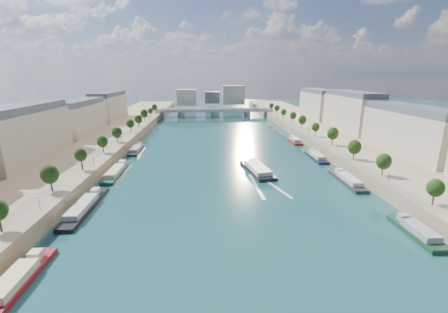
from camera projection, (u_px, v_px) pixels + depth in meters
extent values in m
plane|color=#0B2B33|center=(223.00, 156.00, 151.35)|extent=(700.00, 700.00, 0.00)
cube|color=#9E8460|center=(76.00, 153.00, 146.51)|extent=(44.00, 520.00, 5.00)
cube|color=#9E8460|center=(361.00, 149.00, 154.85)|extent=(44.00, 520.00, 5.00)
cube|color=gray|center=(107.00, 148.00, 146.71)|extent=(14.00, 520.00, 0.10)
cube|color=gray|center=(333.00, 145.00, 153.31)|extent=(14.00, 520.00, 0.10)
cylinder|color=#382B1E|center=(52.00, 187.00, 90.51)|extent=(0.50, 0.50, 3.82)
ellipsoid|color=#183311|center=(50.00, 176.00, 89.56)|extent=(4.80, 4.80, 5.52)
cylinder|color=#382B1E|center=(83.00, 164.00, 113.61)|extent=(0.50, 0.50, 3.82)
ellipsoid|color=#183311|center=(82.00, 155.00, 112.65)|extent=(4.80, 4.80, 5.52)
cylinder|color=#382B1E|center=(104.00, 149.00, 136.70)|extent=(0.50, 0.50, 3.82)
ellipsoid|color=#183311|center=(103.00, 141.00, 135.75)|extent=(4.80, 4.80, 5.52)
cylinder|color=#382B1E|center=(119.00, 138.00, 159.80)|extent=(0.50, 0.50, 3.82)
ellipsoid|color=#183311|center=(118.00, 132.00, 158.84)|extent=(4.80, 4.80, 5.52)
cylinder|color=#382B1E|center=(129.00, 130.00, 182.90)|extent=(0.50, 0.50, 3.82)
ellipsoid|color=#183311|center=(129.00, 124.00, 181.94)|extent=(4.80, 4.80, 5.52)
cylinder|color=#382B1E|center=(138.00, 124.00, 205.99)|extent=(0.50, 0.50, 3.82)
ellipsoid|color=#183311|center=(138.00, 119.00, 205.04)|extent=(4.80, 4.80, 5.52)
cylinder|color=#382B1E|center=(145.00, 119.00, 229.09)|extent=(0.50, 0.50, 3.82)
ellipsoid|color=#183311|center=(144.00, 114.00, 228.13)|extent=(4.80, 4.80, 5.52)
cylinder|color=#382B1E|center=(150.00, 115.00, 252.18)|extent=(0.50, 0.50, 3.82)
ellipsoid|color=#183311|center=(150.00, 111.00, 251.23)|extent=(4.80, 4.80, 5.52)
cylinder|color=#382B1E|center=(155.00, 111.00, 275.28)|extent=(0.50, 0.50, 3.82)
ellipsoid|color=#183311|center=(155.00, 107.00, 274.32)|extent=(4.80, 4.80, 5.52)
cylinder|color=#382B1E|center=(439.00, 200.00, 81.48)|extent=(0.50, 0.50, 3.82)
ellipsoid|color=#183311|center=(441.00, 188.00, 80.53)|extent=(4.80, 4.80, 5.52)
cylinder|color=#382B1E|center=(387.00, 172.00, 104.58)|extent=(0.50, 0.50, 3.82)
ellipsoid|color=#183311|center=(389.00, 162.00, 103.63)|extent=(4.80, 4.80, 5.52)
cylinder|color=#382B1E|center=(354.00, 154.00, 127.68)|extent=(0.50, 0.50, 3.82)
ellipsoid|color=#183311|center=(355.00, 146.00, 126.72)|extent=(4.80, 4.80, 5.52)
cylinder|color=#382B1E|center=(332.00, 142.00, 150.77)|extent=(0.50, 0.50, 3.82)
ellipsoid|color=#183311|center=(332.00, 135.00, 149.82)|extent=(4.80, 4.80, 5.52)
cylinder|color=#382B1E|center=(315.00, 133.00, 173.87)|extent=(0.50, 0.50, 3.82)
ellipsoid|color=#183311|center=(315.00, 127.00, 172.91)|extent=(4.80, 4.80, 5.52)
cylinder|color=#382B1E|center=(302.00, 126.00, 196.96)|extent=(0.50, 0.50, 3.82)
ellipsoid|color=#183311|center=(302.00, 121.00, 196.01)|extent=(4.80, 4.80, 5.52)
cylinder|color=#382B1E|center=(292.00, 121.00, 220.06)|extent=(0.50, 0.50, 3.82)
ellipsoid|color=#183311|center=(292.00, 116.00, 219.10)|extent=(4.80, 4.80, 5.52)
cylinder|color=#382B1E|center=(284.00, 116.00, 243.15)|extent=(0.50, 0.50, 3.82)
ellipsoid|color=#183311|center=(284.00, 112.00, 242.20)|extent=(4.80, 4.80, 5.52)
cylinder|color=#382B1E|center=(277.00, 113.00, 266.25)|extent=(0.50, 0.50, 3.82)
ellipsoid|color=#183311|center=(277.00, 109.00, 265.30)|extent=(4.80, 4.80, 5.52)
cylinder|color=#382B1E|center=(271.00, 110.00, 289.35)|extent=(0.50, 0.50, 3.82)
ellipsoid|color=#183311|center=(271.00, 106.00, 288.39)|extent=(4.80, 4.80, 5.52)
cylinder|color=black|center=(39.00, 203.00, 79.09)|extent=(0.14, 0.14, 4.00)
sphere|color=#FFE5B2|center=(38.00, 196.00, 78.53)|extent=(0.36, 0.36, 0.36)
cylinder|color=black|center=(94.00, 161.00, 117.58)|extent=(0.14, 0.14, 4.00)
sphere|color=#FFE5B2|center=(93.00, 156.00, 117.02)|extent=(0.36, 0.36, 0.36)
cylinder|color=black|center=(121.00, 140.00, 156.07)|extent=(0.14, 0.14, 4.00)
sphere|color=#FFE5B2|center=(121.00, 136.00, 155.51)|extent=(0.36, 0.36, 0.36)
cylinder|color=black|center=(138.00, 127.00, 194.56)|extent=(0.14, 0.14, 4.00)
sphere|color=#FFE5B2|center=(138.00, 123.00, 194.01)|extent=(0.36, 0.36, 0.36)
cylinder|color=black|center=(149.00, 118.00, 233.06)|extent=(0.14, 0.14, 4.00)
sphere|color=#FFE5B2|center=(149.00, 115.00, 232.50)|extent=(0.36, 0.36, 0.36)
cylinder|color=black|center=(389.00, 177.00, 99.60)|extent=(0.14, 0.14, 4.00)
sphere|color=#FFE5B2|center=(390.00, 171.00, 99.04)|extent=(0.36, 0.36, 0.36)
cylinder|color=black|center=(338.00, 148.00, 138.09)|extent=(0.14, 0.14, 4.00)
sphere|color=#FFE5B2|center=(338.00, 144.00, 137.54)|extent=(0.36, 0.36, 0.36)
cylinder|color=black|center=(309.00, 132.00, 176.59)|extent=(0.14, 0.14, 4.00)
sphere|color=#FFE5B2|center=(309.00, 129.00, 176.03)|extent=(0.36, 0.36, 0.36)
cylinder|color=black|center=(290.00, 122.00, 215.08)|extent=(0.14, 0.14, 4.00)
sphere|color=#FFE5B2|center=(291.00, 119.00, 214.52)|extent=(0.36, 0.36, 0.36)
cylinder|color=black|center=(277.00, 114.00, 253.57)|extent=(0.14, 0.14, 4.00)
sphere|color=#FFE5B2|center=(278.00, 112.00, 253.01)|extent=(0.36, 0.36, 0.36)
cube|color=#BAAD8F|center=(24.00, 136.00, 126.08)|extent=(16.00, 52.00, 20.00)
cube|color=#474C54|center=(19.00, 108.00, 123.00)|extent=(14.72, 50.44, 3.20)
cube|color=#BAAD8F|center=(79.00, 117.00, 181.90)|extent=(16.00, 52.00, 20.00)
cube|color=#474C54|center=(77.00, 97.00, 178.81)|extent=(14.72, 50.44, 3.20)
cube|color=#BAAD8F|center=(109.00, 107.00, 237.71)|extent=(16.00, 52.00, 20.00)
cube|color=#474C54|center=(108.00, 92.00, 234.63)|extent=(14.72, 50.44, 3.20)
cube|color=#BAAD8F|center=(411.00, 131.00, 135.93)|extent=(16.00, 52.00, 20.00)
cube|color=#474C54|center=(415.00, 105.00, 132.84)|extent=(14.72, 50.44, 3.20)
cube|color=#BAAD8F|center=(351.00, 115.00, 191.74)|extent=(16.00, 52.00, 20.00)
cube|color=#474C54|center=(353.00, 96.00, 188.66)|extent=(14.72, 50.44, 3.20)
cube|color=#BAAD8F|center=(318.00, 105.00, 247.55)|extent=(16.00, 52.00, 20.00)
cube|color=#474C54|center=(320.00, 91.00, 244.47)|extent=(14.72, 50.44, 3.20)
cube|color=#BAAD8F|center=(187.00, 97.00, 347.98)|extent=(22.00, 18.00, 18.00)
cube|color=#BAAD8F|center=(233.00, 95.00, 360.26)|extent=(26.00, 20.00, 22.00)
cube|color=#474C54|center=(212.00, 97.00, 374.31)|extent=(18.00, 16.00, 14.00)
cube|color=#C1B79E|center=(214.00, 110.00, 288.84)|extent=(112.00, 11.00, 2.20)
cube|color=#C1B79E|center=(214.00, 109.00, 283.63)|extent=(112.00, 0.80, 0.90)
cube|color=#C1B79E|center=(214.00, 108.00, 293.25)|extent=(112.00, 0.80, 0.90)
cylinder|color=#C1B79E|center=(181.00, 114.00, 287.97)|extent=(6.40, 6.40, 5.00)
cylinder|color=#C1B79E|center=(214.00, 114.00, 289.82)|extent=(6.40, 6.40, 5.00)
cylinder|color=#C1B79E|center=(247.00, 114.00, 291.67)|extent=(6.40, 6.40, 5.00)
cube|color=#C1B79E|center=(160.00, 115.00, 286.81)|extent=(6.00, 12.00, 5.00)
cube|color=#C1B79E|center=(267.00, 114.00, 292.83)|extent=(6.00, 12.00, 5.00)
cube|color=black|center=(257.00, 171.00, 127.40)|extent=(12.04, 27.69, 1.91)
cube|color=silver|center=(258.00, 168.00, 124.85)|extent=(9.11, 18.22, 1.72)
cube|color=silver|center=(254.00, 161.00, 134.64)|extent=(4.31, 3.81, 1.80)
cube|color=silver|center=(256.00, 186.00, 110.94)|extent=(2.41, 26.03, 0.04)
cube|color=silver|center=(273.00, 185.00, 111.31)|extent=(8.60, 25.25, 0.04)
cube|color=maroon|center=(20.00, 282.00, 59.25)|extent=(5.00, 21.37, 1.80)
cube|color=beige|center=(13.00, 280.00, 57.15)|extent=(4.10, 11.76, 1.60)
cube|color=beige|center=(36.00, 255.00, 64.94)|extent=(2.50, 2.56, 1.80)
cube|color=black|center=(86.00, 208.00, 91.95)|extent=(5.00, 30.09, 1.80)
cube|color=#B7BCC4|center=(82.00, 206.00, 89.18)|extent=(4.10, 16.55, 1.60)
cube|color=#B7BCC4|center=(95.00, 191.00, 100.16)|extent=(2.50, 3.61, 1.80)
cube|color=#1A4132|center=(117.00, 173.00, 124.70)|extent=(5.00, 29.31, 1.80)
cube|color=beige|center=(115.00, 171.00, 121.99)|extent=(4.10, 16.12, 1.60)
cube|color=beige|center=(122.00, 163.00, 132.68)|extent=(2.50, 3.52, 1.80)
cube|color=#2B2C2E|center=(137.00, 151.00, 160.67)|extent=(5.00, 23.16, 1.80)
cube|color=gray|center=(136.00, 148.00, 158.44)|extent=(4.10, 12.74, 1.60)
cube|color=gray|center=(139.00, 144.00, 166.88)|extent=(2.50, 2.78, 1.80)
cube|color=#183C24|center=(416.00, 233.00, 77.18)|extent=(5.00, 18.24, 1.80)
cube|color=#92939A|center=(421.00, 230.00, 75.32)|extent=(4.10, 10.03, 1.60)
cube|color=#92939A|center=(403.00, 217.00, 81.97)|extent=(2.50, 2.19, 1.80)
cube|color=#2B2B2E|center=(347.00, 181.00, 114.61)|extent=(5.00, 24.17, 1.80)
cube|color=beige|center=(350.00, 179.00, 112.30)|extent=(4.10, 13.30, 1.60)
cube|color=beige|center=(339.00, 171.00, 121.12)|extent=(2.50, 2.90, 1.80)
cube|color=#181E35|center=(316.00, 158.00, 146.67)|extent=(5.00, 21.27, 1.80)
cube|color=#BCB88D|center=(318.00, 156.00, 144.58)|extent=(4.10, 11.70, 1.60)
cube|color=#BCB88D|center=(312.00, 151.00, 152.33)|extent=(2.50, 2.55, 1.80)
cube|color=maroon|center=(295.00, 142.00, 181.93)|extent=(5.00, 18.29, 1.80)
cube|color=#A0A6AC|center=(295.00, 140.00, 180.07)|extent=(4.10, 10.06, 1.60)
cube|color=#A0A6AC|center=(292.00, 137.00, 186.73)|extent=(2.50, 2.19, 1.80)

